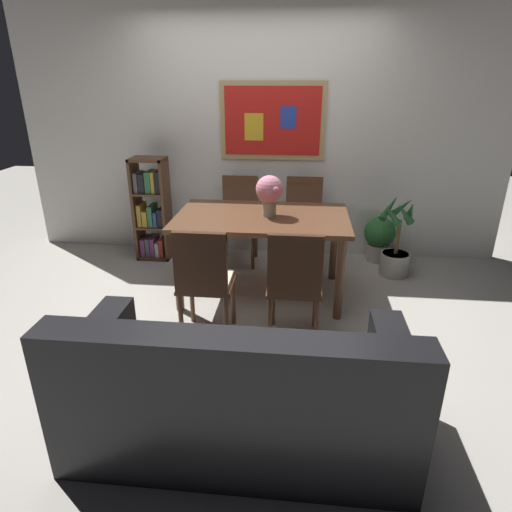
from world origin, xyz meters
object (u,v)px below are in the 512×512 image
dining_chair_near_left (204,276)px  leather_couch (238,395)px  dining_table (262,226)px  dining_chair_far_left (239,213)px  bookshelf (152,211)px  dining_chair_near_right (295,279)px  flower_vase (270,192)px  potted_ivy (379,237)px  potted_palm (396,249)px  dining_chair_far_right (303,214)px

dining_chair_near_left → leather_couch: size_ratio=0.51×
dining_table → dining_chair_far_left: size_ratio=1.66×
bookshelf → dining_chair_near_right: bearing=-44.7°
flower_vase → dining_chair_near_left: bearing=-116.7°
dining_chair_near_left → leather_couch: (0.39, -0.98, -0.23)m
dining_chair_far_left → leather_couch: dining_chair_far_left is taller
dining_table → potted_ivy: dining_table is taller
dining_chair_near_left → leather_couch: bearing=-68.6°
dining_chair_near_left → dining_chair_near_right: same height
potted_palm → bookshelf: bearing=175.5°
dining_chair_far_right → potted_palm: 1.00m
dining_chair_near_left → bookshelf: bookshelf is taller
dining_chair_far_left → flower_vase: (0.38, -0.79, 0.44)m
potted_ivy → dining_chair_near_right: bearing=-117.4°
dining_table → bookshelf: bookshelf is taller
dining_chair_near_right → potted_palm: bearing=53.9°
dining_table → dining_chair_far_right: (0.37, 0.81, -0.13)m
dining_chair_far_right → flower_vase: size_ratio=2.58×
dining_chair_near_left → dining_chair_near_right: 0.66m
dining_chair_far_right → flower_vase: bearing=-110.7°
dining_chair_far_left → bookshelf: bookshelf is taller
dining_chair_near_left → flower_vase: 1.01m
dining_chair_far_right → potted_ivy: 0.88m
dining_chair_near_left → flower_vase: flower_vase is taller
dining_table → leather_couch: size_ratio=0.84×
dining_chair_far_right → potted_palm: bearing=-14.6°
dining_table → dining_chair_near_right: 0.87m
dining_chair_near_right → bookshelf: (-1.58, 1.56, -0.01)m
dining_chair_near_right → bookshelf: bookshelf is taller
dining_chair_near_right → potted_ivy: dining_chair_near_right is taller
dining_table → dining_chair_near_left: size_ratio=1.66×
dining_chair_far_left → potted_palm: size_ratio=1.13×
dining_chair_near_right → flower_vase: bearing=107.2°
bookshelf → flower_vase: bearing=-29.8°
dining_chair_far_left → flower_vase: flower_vase is taller
potted_ivy → potted_palm: bearing=-73.4°
flower_vase → dining_table: bearing=179.9°
dining_chair_near_left → bookshelf: bearing=120.1°
potted_ivy → potted_palm: size_ratio=0.71×
dining_table → dining_chair_near_right: (0.31, -0.80, -0.13)m
dining_chair_near_right → flower_vase: flower_vase is taller
bookshelf → potted_ivy: 2.48m
dining_chair_far_left → potted_palm: bearing=-7.9°
dining_chair_near_right → potted_ivy: 1.95m
dining_chair_near_right → dining_chair_near_left: bearing=-178.2°
dining_chair_far_left → potted_ivy: (1.51, 0.13, -0.27)m
dining_table → dining_chair_near_right: dining_chair_near_right is taller
dining_chair_near_right → potted_ivy: bearing=62.6°
dining_chair_far_left → dining_chair_near_left: size_ratio=1.00×
dining_chair_far_right → potted_palm: dining_chair_far_right is taller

